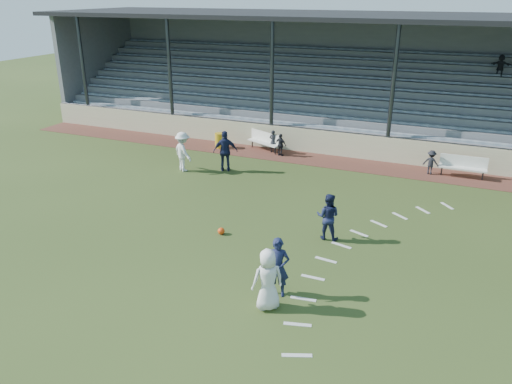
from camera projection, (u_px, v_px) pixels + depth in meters
The scene contains 17 objects.
ground at pixel (225, 259), 15.48m from camera, with size 90.00×90.00×0.00m, color #2D3E19.
cinder_track at pixel (319, 160), 24.44m from camera, with size 34.00×2.00×0.02m, color #4E271F.
retaining_wall at pixel (326, 143), 25.11m from camera, with size 34.00×0.18×1.20m, color beige.
bench_left at pixel (264, 140), 25.72m from camera, with size 1.99×1.23×0.95m.
bench_right at pixel (463, 165), 22.02m from camera, with size 2.00×0.46×0.95m.
trash_bin at pixel (220, 140), 26.19m from camera, with size 0.49×0.49×0.78m, color #C09416.
football at pixel (221, 231), 16.98m from camera, with size 0.24×0.24×0.24m, color #DF3F0D.
player_white_lead at pixel (268, 280), 12.77m from camera, with size 0.83×0.54×1.69m, color silver.
player_navy_lead at pixel (278, 267), 13.34m from camera, with size 0.62×0.41×1.70m, color #151B3A.
player_navy_mid at pixel (328, 217), 16.45m from camera, with size 0.78×0.61×1.60m, color #151B3A.
player_white_wing at pixel (183, 152), 22.70m from camera, with size 1.18×0.68×1.82m, color silver.
player_navy_wing at pixel (225, 151), 22.68m from camera, with size 1.10×0.46×1.88m, color #151B3A.
sub_left_near at pixel (273, 141), 25.34m from camera, with size 0.42×0.28×1.16m, color black.
sub_left_far at pixel (281, 145), 24.85m from camera, with size 0.66×0.27×1.12m, color black.
sub_right at pixel (431, 162), 22.35m from camera, with size 0.71×0.41×1.11m, color black.
grandstand at pixel (350, 94), 28.53m from camera, with size 34.60×9.00×6.61m.
penalty_arc at pixel (356, 287), 13.99m from camera, with size 3.89×14.63×0.01m.
Camera 1 is at (6.18, -12.12, 7.73)m, focal length 35.00 mm.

